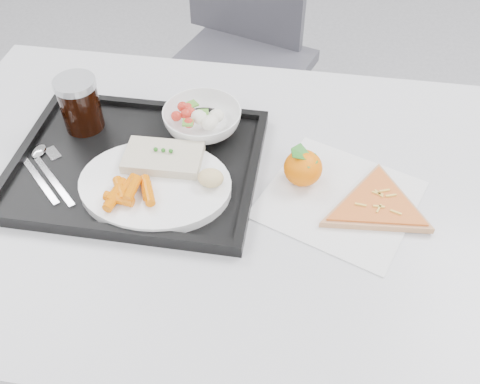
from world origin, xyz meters
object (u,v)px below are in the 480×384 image
pizza_slice (377,205)px  tangerine (303,168)px  dinner_plate (155,185)px  salad_bowl (202,120)px  chair (240,34)px  cola_glass (80,103)px  table (230,214)px  tray (137,165)px

pizza_slice → tangerine: bearing=160.5°
dinner_plate → pizza_slice: dinner_plate is taller
salad_bowl → tangerine: 0.23m
chair → pizza_slice: chair is taller
chair → dinner_plate: bearing=-90.2°
dinner_plate → tangerine: (0.25, 0.07, 0.01)m
dinner_plate → tangerine: 0.26m
salad_bowl → cola_glass: bearing=-173.9°
table → pizza_slice: (0.26, -0.01, 0.08)m
tray → pizza_slice: size_ratio=1.44×
table → dinner_plate: dinner_plate is taller
table → salad_bowl: bearing=118.7°
chair → pizza_slice: size_ratio=2.98×
tray → salad_bowl: bearing=47.5°
table → cola_glass: bearing=159.7°
table → cola_glass: size_ratio=11.11×
dinner_plate → table: bearing=14.4°
table → chair: chair is taller
table → chair: 0.92m
table → salad_bowl: 0.19m
salad_bowl → cola_glass: size_ratio=1.41×
cola_glass → tangerine: 0.44m
salad_bowl → tangerine: (0.20, -0.10, -0.00)m
chair → tray: size_ratio=2.07×
tray → tangerine: 0.31m
table → cola_glass: cola_glass is taller
chair → tray: chair is taller
tangerine → pizza_slice: 0.14m
pizza_slice → table: bearing=178.4°
tangerine → dinner_plate: bearing=-164.1°
cola_glass → pizza_slice: (0.57, -0.12, -0.06)m
chair → dinner_plate: 0.96m
chair → tangerine: chair is taller
chair → table: bearing=-82.2°
chair → salad_bowl: bearing=-86.5°
table → cola_glass: 0.36m
chair → pizza_slice: 1.01m
pizza_slice → salad_bowl: bearing=156.6°
dinner_plate → pizza_slice: size_ratio=0.87×
cola_glass → pizza_slice: cola_glass is taller
tray → salad_bowl: 0.15m
tray → tangerine: (0.31, 0.01, 0.03)m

